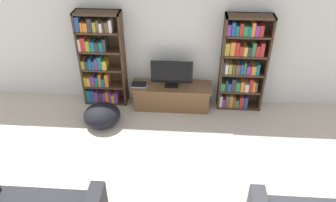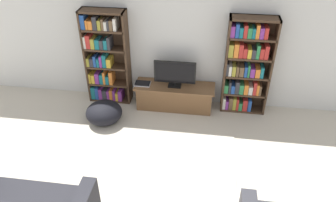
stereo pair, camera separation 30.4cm
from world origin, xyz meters
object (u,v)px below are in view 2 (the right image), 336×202
(bookshelf_left, at_px, (105,58))
(bookshelf_right, at_px, (246,67))
(tv_stand, at_px, (175,96))
(laptop, at_px, (143,84))
(beanbag_ottoman, at_px, (104,113))
(television, at_px, (175,73))

(bookshelf_left, bearing_deg, bookshelf_right, -0.05)
(bookshelf_right, height_order, tv_stand, bookshelf_right)
(laptop, bearing_deg, tv_stand, 2.72)
(tv_stand, bearing_deg, bookshelf_left, 174.83)
(bookshelf_left, distance_m, bookshelf_right, 2.60)
(bookshelf_left, bearing_deg, laptop, -11.62)
(tv_stand, xyz_separation_m, beanbag_ottoman, (-1.21, -0.63, -0.05))
(bookshelf_right, relative_size, tv_stand, 1.22)
(tv_stand, height_order, laptop, laptop)
(bookshelf_right, height_order, laptop, bookshelf_right)
(bookshelf_left, xyz_separation_m, tv_stand, (1.34, -0.12, -0.65))
(bookshelf_left, distance_m, television, 1.35)
(tv_stand, bearing_deg, beanbag_ottoman, -152.27)
(television, distance_m, beanbag_ottoman, 1.47)
(television, bearing_deg, bookshelf_left, 174.26)
(television, relative_size, laptop, 2.58)
(tv_stand, relative_size, beanbag_ottoman, 2.30)
(television, bearing_deg, tv_stand, 90.00)
(bookshelf_right, distance_m, laptop, 1.92)
(television, height_order, beanbag_ottoman, television)
(bookshelf_left, relative_size, television, 2.38)
(bookshelf_right, xyz_separation_m, beanbag_ottoman, (-2.47, -0.75, -0.71))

